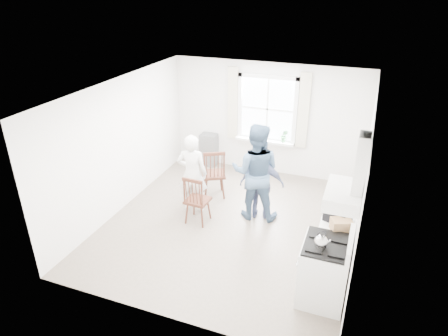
% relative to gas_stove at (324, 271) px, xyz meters
% --- Properties ---
extents(room_shell, '(4.62, 5.12, 2.64)m').
position_rel_gas_stove_xyz_m(room_shell, '(-1.91, 1.35, 0.82)').
color(room_shell, '#7C6D5F').
rests_on(room_shell, ground).
extents(window_assembly, '(1.88, 0.24, 1.70)m').
position_rel_gas_stove_xyz_m(window_assembly, '(-1.91, 3.80, 0.98)').
color(window_assembly, white).
rests_on(window_assembly, room_shell).
extents(range_hood, '(0.45, 0.76, 0.94)m').
position_rel_gas_stove_xyz_m(range_hood, '(0.16, -0.00, 1.42)').
color(range_hood, white).
rests_on(range_hood, room_shell).
extents(shelf_unit, '(0.40, 0.30, 0.80)m').
position_rel_gas_stove_xyz_m(shelf_unit, '(-3.31, 3.68, -0.08)').
color(shelf_unit, slate).
rests_on(shelf_unit, ground).
extents(gas_stove, '(0.68, 0.76, 1.12)m').
position_rel_gas_stove_xyz_m(gas_stove, '(0.00, 0.00, 0.00)').
color(gas_stove, white).
rests_on(gas_stove, ground).
extents(kettle, '(0.19, 0.19, 0.27)m').
position_rel_gas_stove_xyz_m(kettle, '(-0.08, -0.12, 0.56)').
color(kettle, silver).
rests_on(kettle, gas_stove).
extents(low_cabinet, '(0.50, 0.55, 0.90)m').
position_rel_gas_stove_xyz_m(low_cabinet, '(0.07, 0.70, -0.03)').
color(low_cabinet, white).
rests_on(low_cabinet, ground).
extents(stereo_stack, '(0.44, 0.42, 0.32)m').
position_rel_gas_stove_xyz_m(stereo_stack, '(0.05, 0.73, 0.57)').
color(stereo_stack, black).
rests_on(stereo_stack, low_cabinet).
extents(cardboard_box, '(0.35, 0.30, 0.19)m').
position_rel_gas_stove_xyz_m(cardboard_box, '(0.13, 0.47, 0.51)').
color(cardboard_box, '#A57C4F').
rests_on(cardboard_box, low_cabinet).
extents(windsor_chair_a, '(0.62, 0.62, 1.10)m').
position_rel_gas_stove_xyz_m(windsor_chair_a, '(-2.56, 2.15, 0.19)').
color(windsor_chair_a, '#421F15').
rests_on(windsor_chair_a, ground).
extents(windsor_chair_b, '(0.44, 0.43, 1.00)m').
position_rel_gas_stove_xyz_m(windsor_chair_b, '(-2.52, 1.11, 0.12)').
color(windsor_chair_b, '#421F15').
rests_on(windsor_chair_b, ground).
extents(person_left, '(0.70, 0.70, 1.62)m').
position_rel_gas_stove_xyz_m(person_left, '(-2.77, 1.56, 0.32)').
color(person_left, white).
rests_on(person_left, ground).
extents(person_mid, '(1.05, 1.05, 1.91)m').
position_rel_gas_stove_xyz_m(person_mid, '(-1.57, 1.79, 0.47)').
color(person_mid, '#415B7A').
rests_on(person_mid, ground).
extents(person_right, '(0.99, 0.99, 1.43)m').
position_rel_gas_stove_xyz_m(person_right, '(-1.43, 1.80, 0.23)').
color(person_right, navy).
rests_on(person_right, ground).
extents(potted_plant, '(0.18, 0.18, 0.30)m').
position_rel_gas_stove_xyz_m(potted_plant, '(-1.46, 3.71, 0.51)').
color(potted_plant, '#306C38').
rests_on(potted_plant, window_assembly).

